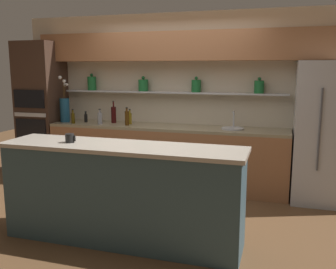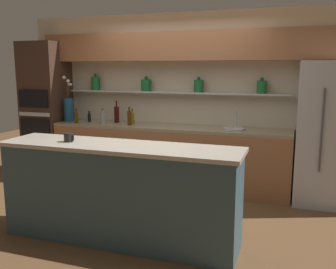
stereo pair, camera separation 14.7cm
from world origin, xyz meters
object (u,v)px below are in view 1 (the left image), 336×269
Objects in this scene: flower_vase at (65,108)px; bottle_oil_3 at (130,118)px; coffee_mug at (70,138)px; bottle_wine_2 at (114,114)px; bottle_sauce_1 at (86,118)px; bottle_spirit_0 at (100,118)px; sink_fixture at (233,128)px; refrigerator at (330,133)px; bottle_spirit_5 at (127,118)px; oven_tower at (42,110)px; bottle_oil_4 at (73,118)px.

bottle_oil_3 is at bearing 3.61° from flower_vase.
coffee_mug is (1.26, -1.91, -0.07)m from flower_vase.
bottle_wine_2 is 2.10m from coffee_mug.
bottle_sauce_1 is 2.18m from coffee_mug.
sink_fixture is at bearing 3.80° from bottle_spirit_0.
refrigerator is at bearing 0.22° from flower_vase.
sink_fixture is 1.58m from bottle_spirit_5.
oven_tower reaches higher than bottle_sauce_1.
sink_fixture reaches higher than bottle_spirit_0.
coffee_mug is (1.72, -1.96, -0.03)m from oven_tower.
bottle_spirit_5 is (0.00, -0.12, 0.02)m from bottle_oil_3.
bottle_spirit_0 is (1.12, -0.12, -0.08)m from oven_tower.
refrigerator is 3.96m from flower_vase.
flower_vase is at bearing -179.78° from refrigerator.
bottle_spirit_0 reaches higher than bottle_oil_3.
bottle_oil_4 is (0.68, -0.17, -0.09)m from oven_tower.
coffee_mug reaches higher than bottle_sauce_1.
oven_tower is 3.14m from sink_fixture.
refrigerator is 2.54× the size of flower_vase.
bottle_sauce_1 is 0.77m from bottle_spirit_5.
bottle_wine_2 is (-1.89, 0.08, 0.11)m from sink_fixture.
bottle_spirit_0 is at bearing -176.20° from sink_fixture.
oven_tower is 1.13m from bottle_spirit_0.
bottle_oil_3 is at bearing 179.80° from sink_fixture.
sink_fixture is at bearing 4.15° from bottle_spirit_5.
bottle_wine_2 is 3.10× the size of coffee_mug.
flower_vase is 0.81m from bottle_wine_2.
bottle_oil_3 is (0.76, 0.01, 0.02)m from bottle_sauce_1.
refrigerator reaches higher than bottle_oil_4.
refrigerator is 6.82× the size of bottle_spirit_5.
coffee_mug is at bearing -59.70° from bottle_oil_4.
coffee_mug is (-2.70, -1.92, 0.13)m from refrigerator.
oven_tower is at bearing -179.37° from bottle_oil_3.
refrigerator is 5.95× the size of sink_fixture.
bottle_oil_4 is (-0.44, -0.05, -0.01)m from bottle_spirit_0.
sink_fixture is 2.47m from bottle_oil_4.
bottle_wine_2 is at bearing 148.09° from bottle_spirit_5.
bottle_wine_2 reaches higher than bottle_sauce_1.
bottle_wine_2 is (0.45, 0.08, 0.06)m from bottle_sauce_1.
bottle_spirit_5 is at bearing -2.64° from flower_vase.
coffee_mug is (0.60, -1.84, 0.05)m from bottle_spirit_0.
bottle_oil_4 is at bearing -177.91° from refrigerator.
refrigerator is 2.86m from bottle_oil_3.
bottle_oil_3 is (0.44, 0.14, -0.00)m from bottle_spirit_0.
flower_vase is 0.37m from bottle_sauce_1.
bottle_oil_3 is at bearing 12.21° from bottle_oil_4.
oven_tower is 2.98× the size of flower_vase.
bottle_oil_3 reaches higher than coffee_mug.
coffee_mug is at bearing -77.05° from bottle_wine_2.
sink_fixture is at bearing -2.37° from bottle_wine_2.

